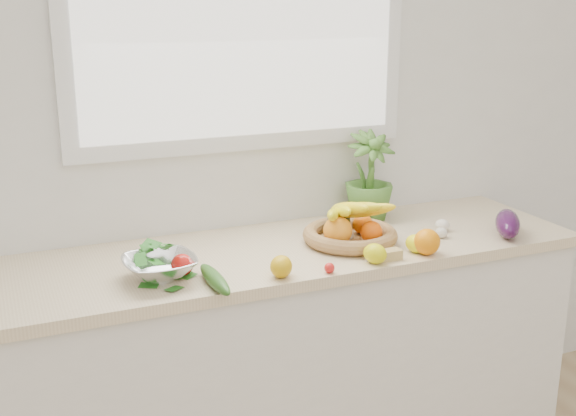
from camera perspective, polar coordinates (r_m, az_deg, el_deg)
name	(u,v)px	position (r m, az deg, el deg)	size (l,w,h in m)	color
back_wall	(241,109)	(2.69, -3.70, 7.81)	(4.50, 0.02, 2.70)	white
counter_cabinet	(273,370)	(2.71, -1.17, -12.68)	(2.20, 0.58, 0.86)	silver
countertop	(273,255)	(2.53, -1.22, -3.71)	(2.24, 0.62, 0.04)	beige
orange_loose	(427,242)	(2.50, 10.92, -2.64)	(0.09, 0.09, 0.09)	orange
lemon_a	(375,254)	(2.40, 6.89, -3.60)	(0.07, 0.08, 0.07)	yellow
lemon_b	(281,266)	(2.26, -0.54, -4.64)	(0.07, 0.09, 0.07)	#CF9B0B
lemon_c	(416,244)	(2.52, 10.12, -2.79)	(0.06, 0.08, 0.06)	#FFF90D
apple	(182,265)	(2.30, -8.36, -4.46)	(0.07, 0.07, 0.07)	red
ginger	(386,255)	(2.43, 7.75, -3.72)	(0.11, 0.04, 0.03)	tan
garlic_a	(441,233)	(2.69, 12.02, -1.93)	(0.05, 0.05, 0.04)	silver
garlic_b	(347,235)	(2.61, 4.68, -2.17)	(0.05, 0.05, 0.04)	white
garlic_c	(442,225)	(2.77, 12.09, -1.34)	(0.05, 0.05, 0.05)	white
eggplant	(508,224)	(2.77, 16.96, -1.19)	(0.09, 0.23, 0.09)	#350F38
cucumber	(215,279)	(2.21, -5.81, -5.62)	(0.05, 0.26, 0.05)	#255B1A
radish	(329,268)	(2.31, 3.30, -4.75)	(0.03, 0.03, 0.03)	red
potted_herb	(369,176)	(2.83, 6.43, 2.53)	(0.20, 0.20, 0.35)	#487B2D
fruit_basket	(349,230)	(2.58, 4.87, -1.71)	(0.38, 0.38, 0.18)	tan
colander_with_spinach	(159,262)	(2.27, -10.12, -4.19)	(0.24, 0.24, 0.12)	white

